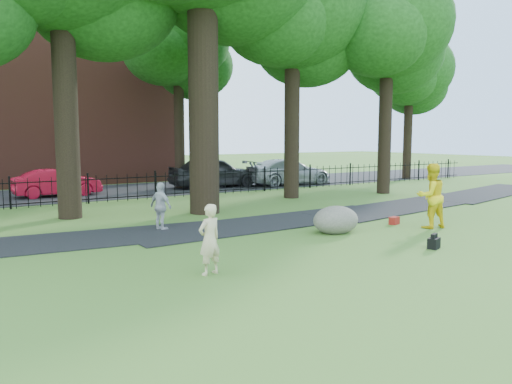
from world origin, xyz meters
TOP-DOWN VIEW (x-y plane):
  - ground at (0.00, 0.00)m, footprint 120.00×120.00m
  - footpath at (1.00, 3.90)m, footprint 36.07×3.85m
  - street at (0.00, 16.00)m, footprint 80.00×7.00m
  - iron_fence at (0.00, 12.00)m, footprint 44.00×0.04m
  - brick_building at (-4.00, 24.00)m, footprint 18.00×8.00m
  - woman at (-3.67, -0.54)m, footprint 0.61×0.47m
  - man at (4.57, 0.48)m, footprint 1.12×0.95m
  - pedestrian at (-2.68, 4.59)m, footprint 0.63×0.93m
  - boulder at (1.58, 1.49)m, footprint 1.57×1.24m
  - backpack at (2.26, -1.48)m, footprint 0.43×0.34m
  - red_bag at (4.12, 1.51)m, footprint 0.40×0.31m
  - red_sedan at (-3.61, 15.38)m, footprint 4.02×1.57m
  - grey_car at (4.64, 15.08)m, footprint 5.13×2.35m
  - silver_car at (9.00, 14.01)m, footprint 5.38×2.54m

SIDE VIEW (x-z plane):
  - ground at x=0.00m, z-range 0.00..0.00m
  - footpath at x=1.00m, z-range -0.01..0.01m
  - street at x=0.00m, z-range -0.01..0.01m
  - red_bag at x=4.12m, z-range 0.00..0.24m
  - backpack at x=2.26m, z-range 0.00..0.28m
  - boulder at x=1.58m, z-range 0.00..0.86m
  - iron_fence at x=0.00m, z-range 0.00..1.20m
  - red_sedan at x=-3.61m, z-range 0.00..1.30m
  - pedestrian at x=-2.68m, z-range 0.00..1.47m
  - woman at x=-3.67m, z-range 0.00..1.48m
  - silver_car at x=9.00m, z-range 0.00..1.52m
  - grey_car at x=4.64m, z-range 0.00..1.71m
  - man at x=4.57m, z-range 0.00..2.02m
  - brick_building at x=-4.00m, z-range 0.00..12.00m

